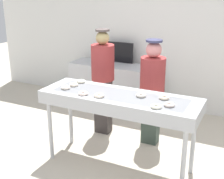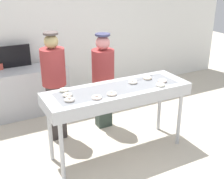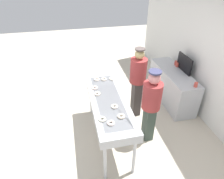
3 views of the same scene
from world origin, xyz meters
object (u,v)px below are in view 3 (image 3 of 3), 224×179
Objects in this scene: sugar_donut_0 at (104,79)px; worker_assistant at (138,79)px; sugar_donut_3 at (97,79)px; worker_baker at (151,103)px; sugar_donut_5 at (97,94)px; sugar_donut_6 at (121,116)px; paper_cup_0 at (196,85)px; sugar_donut_1 at (95,88)px; paper_cup_1 at (177,65)px; prep_counter at (172,86)px; sugar_donut_2 at (114,106)px; menu_display at (184,63)px; sugar_donut_7 at (112,79)px; paper_cup_2 at (176,63)px; sugar_donut_8 at (111,123)px; sugar_donut_4 at (102,119)px; fryer_conveyor at (108,103)px.

worker_assistant is at bearing 85.76° from sugar_donut_0.
sugar_donut_3 is 0.08× the size of worker_baker.
sugar_donut_5 and sugar_donut_6 have the same top height.
sugar_donut_6 is 0.79m from worker_baker.
worker_assistant reaches higher than paper_cup_0.
sugar_donut_1 is 0.22m from sugar_donut_5.
sugar_donut_3 reaches higher than paper_cup_1.
sugar_donut_2 is at bearing -55.50° from prep_counter.
sugar_donut_1 is at bearing -94.21° from paper_cup_0.
sugar_donut_7 is at bearing -81.10° from menu_display.
menu_display is (-0.58, 2.28, 0.02)m from sugar_donut_1.
paper_cup_2 is at bearing 174.86° from paper_cup_0.
worker_assistant reaches higher than paper_cup_2.
sugar_donut_2 is at bearing 0.50° from sugar_donut_0.
worker_baker reaches higher than prep_counter.
paper_cup_1 is at bearing 131.18° from sugar_donut_8.
sugar_donut_5 is (-0.73, 0.03, 0.00)m from sugar_donut_4.
sugar_donut_1 is 1.14m from worker_baker.
sugar_donut_5 is at bearing -38.52° from sugar_donut_7.
sugar_donut_0 is 0.07× the size of worker_assistant.
worker_baker is (0.85, 0.57, -0.12)m from sugar_donut_7.
sugar_donut_1 is (-0.40, -0.20, 0.11)m from fryer_conveyor.
sugar_donut_2 is 0.75m from worker_baker.
sugar_donut_3 is at bearing -179.64° from sugar_donut_8.
sugar_donut_3 is (-0.99, -0.16, 0.00)m from sugar_donut_2.
sugar_donut_5 is at bearing 177.34° from sugar_donut_4.
sugar_donut_4 is 0.17m from sugar_donut_8.
sugar_donut_4 reaches higher than paper_cup_1.
sugar_donut_5 is 0.07× the size of prep_counter.
sugar_donut_1 and sugar_donut_3 have the same top height.
fryer_conveyor is 16.27× the size of sugar_donut_3.
worker_assistant is at bearing 145.89° from sugar_donut_8.
sugar_donut_2 and sugar_donut_7 have the same top height.
sugar_donut_8 is 1.02m from worker_baker.
sugar_donut_6 is (0.54, 0.10, 0.11)m from fryer_conveyor.
paper_cup_2 is at bearing 129.31° from sugar_donut_4.
worker_baker reaches higher than fryer_conveyor.
sugar_donut_8 is 1.58m from worker_assistant.
sugar_donut_4 is 1.00× the size of sugar_donut_5.
worker_baker is at bearing 119.56° from sugar_donut_8.
sugar_donut_7 reaches higher than fryer_conveyor.
menu_display is (-0.74, 0.11, 0.14)m from paper_cup_0.
paper_cup_0 is (-0.24, 1.98, -0.01)m from fryer_conveyor.
sugar_donut_5 is at bearing -7.88° from sugar_donut_3.
sugar_donut_8 is at bearing -53.08° from menu_display.
sugar_donut_0 and sugar_donut_7 have the same top height.
worker_baker reaches higher than sugar_donut_5.
prep_counter is at bearing 105.61° from sugar_donut_1.
sugar_donut_8 is at bearing 5.37° from sugar_donut_1.
worker_baker reaches higher than sugar_donut_3.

